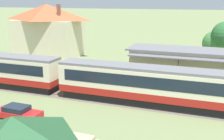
# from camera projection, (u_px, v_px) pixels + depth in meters

# --- Properties ---
(passenger_train) EXTENTS (62.98, 3.06, 4.25)m
(passenger_train) POSITION_uv_depth(u_px,v_px,m) (149.00, 84.00, 30.14)
(passenger_train) COLOR #AD1E19
(passenger_train) RESTS_ON ground_plane
(railway_track) EXTENTS (127.75, 3.60, 0.04)m
(railway_track) POSITION_uv_depth(u_px,v_px,m) (185.00, 109.00, 29.41)
(railway_track) COLOR #665B51
(railway_track) RESTS_ON ground_plane
(station_building) EXTENTS (14.77, 7.20, 4.62)m
(station_building) POSITION_uv_depth(u_px,v_px,m) (182.00, 65.00, 38.86)
(station_building) COLOR beige
(station_building) RESTS_ON ground_plane
(station_house_terracotta_roof) EXTENTS (14.02, 8.10, 10.31)m
(station_house_terracotta_roof) POSITION_uv_depth(u_px,v_px,m) (48.00, 29.00, 56.26)
(station_house_terracotta_roof) COLOR beige
(station_house_terracotta_roof) RESTS_ON ground_plane
(parked_car_red) EXTENTS (4.68, 1.91, 1.22)m
(parked_car_red) POSITION_uv_depth(u_px,v_px,m) (18.00, 112.00, 27.14)
(parked_car_red) COLOR red
(parked_car_red) RESTS_ON ground_plane
(yard_tree_1) EXTENTS (4.25, 4.25, 6.20)m
(yard_tree_1) POSITION_uv_depth(u_px,v_px,m) (215.00, 43.00, 46.75)
(yard_tree_1) COLOR brown
(yard_tree_1) RESTS_ON ground_plane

